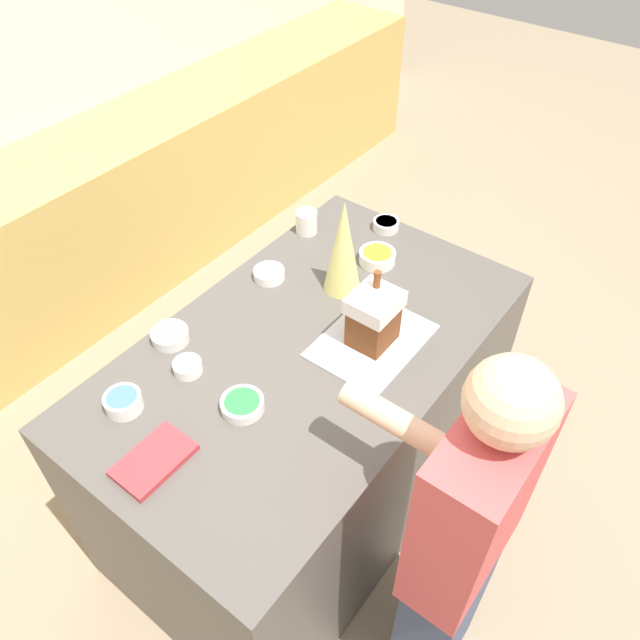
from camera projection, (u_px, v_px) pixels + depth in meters
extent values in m
plane|color=gray|center=(310.00, 491.00, 2.72)|extent=(12.00, 12.00, 0.00)
cube|color=tan|center=(37.00, 257.00, 3.18)|extent=(6.00, 0.60, 0.89)
cube|color=#514C47|center=(309.00, 428.00, 2.40)|extent=(1.57, 0.92, 0.93)
cube|color=silver|center=(372.00, 341.00, 2.08)|extent=(0.40, 0.30, 0.01)
cube|color=brown|center=(373.00, 325.00, 2.03)|extent=(0.14, 0.13, 0.14)
cube|color=white|center=(375.00, 303.00, 1.96)|extent=(0.16, 0.14, 0.05)
cylinder|color=brown|center=(377.00, 279.00, 1.95)|extent=(0.02, 0.02, 0.06)
cone|color=#DBD675|center=(343.00, 247.00, 2.16)|extent=(0.14, 0.14, 0.37)
cylinder|color=white|center=(242.00, 405.00, 1.87)|extent=(0.13, 0.13, 0.04)
cylinder|color=green|center=(242.00, 402.00, 1.86)|extent=(0.11, 0.11, 0.01)
cylinder|color=white|center=(188.00, 367.00, 1.98)|extent=(0.09, 0.09, 0.04)
cylinder|color=orange|center=(187.00, 364.00, 1.97)|extent=(0.08, 0.08, 0.01)
cylinder|color=white|center=(269.00, 274.00, 2.31)|extent=(0.12, 0.12, 0.04)
cylinder|color=pink|center=(269.00, 271.00, 2.30)|extent=(0.09, 0.09, 0.01)
cylinder|color=white|center=(123.00, 402.00, 1.87)|extent=(0.11, 0.11, 0.05)
cylinder|color=#4770DB|center=(122.00, 398.00, 1.85)|extent=(0.09, 0.09, 0.01)
cylinder|color=silver|center=(386.00, 225.00, 2.53)|extent=(0.11, 0.11, 0.04)
cylinder|color=#4770DB|center=(386.00, 222.00, 2.52)|extent=(0.09, 0.09, 0.01)
cylinder|color=silver|center=(170.00, 336.00, 2.08)|extent=(0.12, 0.12, 0.04)
cylinder|color=pink|center=(169.00, 333.00, 2.07)|extent=(0.10, 0.10, 0.01)
cylinder|color=white|center=(377.00, 257.00, 2.37)|extent=(0.14, 0.14, 0.05)
cylinder|color=orange|center=(378.00, 253.00, 2.36)|extent=(0.11, 0.11, 0.01)
cube|color=#B23338|center=(154.00, 460.00, 1.74)|extent=(0.22, 0.14, 0.02)
cylinder|color=white|center=(307.00, 222.00, 2.50)|extent=(0.09, 0.09, 0.09)
cube|color=#424C6B|center=(441.00, 609.00, 2.00)|extent=(0.31, 0.17, 0.74)
cube|color=#CC4C4C|center=(477.00, 502.00, 1.53)|extent=(0.40, 0.18, 0.59)
sphere|color=#DBAD89|center=(511.00, 402.00, 1.26)|extent=(0.20, 0.20, 0.20)
cylinder|color=#DBAD89|center=(412.00, 430.00, 1.53)|extent=(0.07, 0.40, 0.07)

